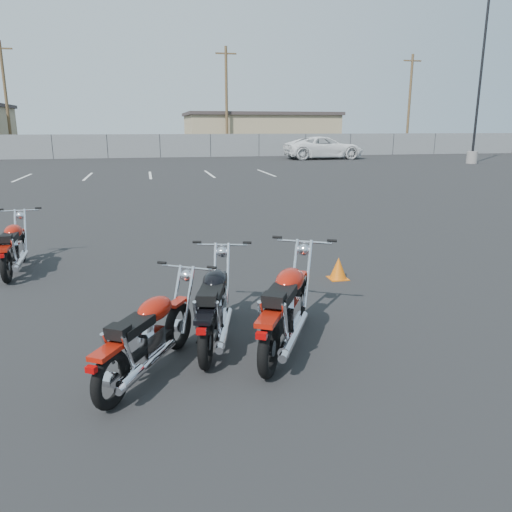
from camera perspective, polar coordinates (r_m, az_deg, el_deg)
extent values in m
plane|color=black|center=(6.45, -0.60, -7.01)|extent=(120.00, 120.00, 0.00)
torus|color=black|center=(9.92, -25.26, 0.94)|extent=(0.13, 0.55, 0.55)
cylinder|color=silver|center=(9.92, -25.26, 0.94)|extent=(0.10, 0.15, 0.15)
torus|color=black|center=(8.65, -26.65, -1.05)|extent=(0.13, 0.55, 0.55)
cylinder|color=silver|center=(8.65, -26.65, -1.05)|extent=(0.10, 0.15, 0.15)
cube|color=black|center=(9.28, -25.93, 0.23)|extent=(0.14, 0.96, 0.05)
cube|color=silver|center=(9.22, -26.02, 0.49)|extent=(0.27, 0.36, 0.27)
cylinder|color=silver|center=(9.19, -26.13, 1.48)|extent=(0.19, 0.24, 0.24)
ellipsoid|color=#A01709|center=(9.36, -26.00, 2.52)|extent=(0.31, 0.54, 0.23)
cube|color=black|center=(8.94, -26.46, 1.85)|extent=(0.26, 0.51, 0.09)
cube|color=black|center=(8.72, -26.76, 1.76)|extent=(0.21, 0.17, 0.11)
cube|color=#A01709|center=(8.57, -26.89, 0.77)|extent=(0.18, 0.39, 0.05)
cube|color=#A01709|center=(9.86, -25.44, 2.56)|extent=(0.13, 0.32, 0.04)
cylinder|color=silver|center=(8.71, -25.96, 0.68)|extent=(0.05, 0.17, 0.36)
cylinder|color=silver|center=(9.00, -25.28, -0.46)|extent=(0.13, 1.01, 0.12)
cylinder|color=silver|center=(8.72, -25.60, -0.82)|extent=(0.13, 0.33, 0.12)
cylinder|color=silver|center=(9.95, -24.88, 2.75)|extent=(0.06, 0.37, 0.72)
cylinder|color=silver|center=(9.98, -25.80, 2.67)|extent=(0.06, 0.37, 0.72)
sphere|color=silver|center=(10.07, -25.35, 4.19)|extent=(0.15, 0.15, 0.15)
cylinder|color=silver|center=(10.07, -25.39, 4.72)|extent=(0.64, 0.06, 0.03)
cylinder|color=black|center=(9.99, -23.63, 5.05)|extent=(0.11, 0.04, 0.03)
cylinder|color=black|center=(10.11, -27.21, 4.76)|extent=(0.11, 0.04, 0.03)
cylinder|color=black|center=(9.25, -26.69, -1.00)|extent=(0.14, 0.03, 0.27)
cube|color=#990505|center=(8.36, -27.15, 0.00)|extent=(0.09, 0.06, 0.05)
torus|color=black|center=(6.32, -4.06, -4.82)|extent=(0.24, 0.56, 0.55)
cylinder|color=silver|center=(6.32, -4.06, -4.82)|extent=(0.13, 0.17, 0.15)
torus|color=black|center=(5.09, -5.77, -9.81)|extent=(0.24, 0.56, 0.55)
cylinder|color=silver|center=(5.09, -5.77, -9.81)|extent=(0.13, 0.17, 0.15)
cube|color=black|center=(5.69, -4.83, -6.70)|extent=(0.34, 0.96, 0.06)
cube|color=silver|center=(5.63, -4.90, -6.35)|extent=(0.34, 0.40, 0.28)
cylinder|color=silver|center=(5.57, -4.94, -4.76)|extent=(0.24, 0.27, 0.24)
ellipsoid|color=black|center=(5.73, -4.69, -2.84)|extent=(0.41, 0.59, 0.24)
cube|color=black|center=(5.32, -5.28, -4.45)|extent=(0.36, 0.55, 0.09)
cube|color=black|center=(5.09, -5.63, -4.90)|extent=(0.24, 0.21, 0.11)
cube|color=black|center=(4.96, -5.89, -6.84)|extent=(0.26, 0.42, 0.05)
cube|color=black|center=(6.23, -4.11, -2.31)|extent=(0.20, 0.33, 0.04)
cylinder|color=silver|center=(5.12, -4.38, -6.86)|extent=(0.09, 0.18, 0.36)
cylinder|color=silver|center=(5.15, -6.85, -6.79)|extent=(0.09, 0.18, 0.36)
cylinder|color=silver|center=(5.44, -3.63, -8.34)|extent=(0.34, 1.00, 0.12)
cylinder|color=silver|center=(5.16, -3.98, -9.42)|extent=(0.19, 0.34, 0.12)
cylinder|color=silver|center=(6.33, -3.25, -1.99)|extent=(0.13, 0.37, 0.73)
cylinder|color=silver|center=(6.35, -4.74, -1.97)|extent=(0.13, 0.37, 0.73)
sphere|color=silver|center=(6.41, -3.89, 0.45)|extent=(0.18, 0.18, 0.15)
cylinder|color=silver|center=(6.41, -3.89, 1.29)|extent=(0.63, 0.19, 0.03)
cylinder|color=black|center=(6.36, -1.02, 1.55)|extent=(0.12, 0.06, 0.03)
cylinder|color=black|center=(6.43, -6.77, 1.59)|extent=(0.12, 0.06, 0.03)
cylinder|color=black|center=(5.69, -6.21, -8.65)|extent=(0.15, 0.06, 0.28)
cube|color=#990505|center=(4.77, -6.28, -8.56)|extent=(0.10, 0.08, 0.06)
torus|color=black|center=(5.57, -8.86, -7.89)|extent=(0.35, 0.50, 0.52)
cylinder|color=silver|center=(5.57, -8.86, -7.89)|extent=(0.15, 0.16, 0.14)
torus|color=black|center=(4.59, -16.25, -13.42)|extent=(0.35, 0.50, 0.52)
cylinder|color=silver|center=(4.59, -16.25, -13.42)|extent=(0.15, 0.16, 0.14)
cube|color=black|center=(5.05, -12.18, -10.06)|extent=(0.54, 0.83, 0.05)
cube|color=silver|center=(4.99, -12.47, -9.70)|extent=(0.38, 0.41, 0.26)
cylinder|color=silver|center=(4.93, -12.57, -8.04)|extent=(0.26, 0.28, 0.23)
ellipsoid|color=#A01709|center=(5.05, -11.48, -5.96)|extent=(0.49, 0.57, 0.22)
cube|color=black|center=(4.72, -14.00, -7.79)|extent=(0.44, 0.53, 0.09)
cube|color=black|center=(4.54, -15.50, -8.34)|extent=(0.25, 0.23, 0.10)
cube|color=#A01709|center=(4.46, -16.63, -10.39)|extent=(0.32, 0.39, 0.04)
cube|color=#A01709|center=(5.47, -8.97, -5.24)|extent=(0.25, 0.31, 0.03)
cylinder|color=silver|center=(4.54, -14.39, -10.57)|extent=(0.12, 0.16, 0.34)
cylinder|color=silver|center=(4.65, -16.60, -10.11)|extent=(0.12, 0.16, 0.34)
cylinder|color=silver|center=(4.80, -12.29, -12.08)|extent=(0.56, 0.86, 0.11)
cylinder|color=silver|center=(4.59, -14.11, -13.30)|extent=(0.25, 0.32, 0.12)
cylinder|color=silver|center=(5.52, -7.75, -4.95)|extent=(0.21, 0.32, 0.69)
cylinder|color=silver|center=(5.59, -9.20, -4.76)|extent=(0.21, 0.32, 0.69)
sphere|color=silver|center=(5.60, -7.92, -2.22)|extent=(0.19, 0.19, 0.14)
cylinder|color=silver|center=(5.59, -7.87, -1.32)|extent=(0.54, 0.34, 0.03)
cylinder|color=black|center=(5.44, -5.08, -1.30)|extent=(0.11, 0.08, 0.03)
cylinder|color=black|center=(5.71, -10.71, -0.75)|extent=(0.11, 0.08, 0.03)
cylinder|color=black|center=(5.11, -13.79, -11.88)|extent=(0.13, 0.09, 0.26)
cube|color=#990505|center=(4.32, -18.31, -12.20)|extent=(0.10, 0.09, 0.05)
torus|color=black|center=(6.20, 4.88, -5.04)|extent=(0.38, 0.57, 0.59)
cylinder|color=silver|center=(6.20, 4.88, -5.04)|extent=(0.16, 0.19, 0.16)
torus|color=black|center=(4.90, 1.51, -10.49)|extent=(0.38, 0.57, 0.59)
cylinder|color=silver|center=(4.90, 1.51, -10.49)|extent=(0.16, 0.19, 0.16)
cube|color=black|center=(5.53, 3.41, -7.06)|extent=(0.58, 0.96, 0.06)
cube|color=silver|center=(5.46, 3.30, -6.67)|extent=(0.42, 0.46, 0.30)
cylinder|color=silver|center=(5.40, 3.33, -4.90)|extent=(0.29, 0.31, 0.26)
ellipsoid|color=#A01709|center=(5.57, 3.88, -2.80)|extent=(0.54, 0.65, 0.25)
cube|color=black|center=(5.13, 2.73, -4.54)|extent=(0.49, 0.60, 0.10)
cube|color=black|center=(4.89, 2.06, -5.02)|extent=(0.28, 0.26, 0.12)
cube|color=#A01709|center=(4.76, 1.47, -7.17)|extent=(0.36, 0.45, 0.05)
cube|color=#A01709|center=(6.10, 4.95, -2.27)|extent=(0.27, 0.36, 0.04)
cylinder|color=silver|center=(4.91, 3.32, -7.31)|extent=(0.13, 0.18, 0.39)
cylinder|color=silver|center=(4.96, 0.63, -7.03)|extent=(0.13, 0.18, 0.39)
cylinder|color=silver|center=(5.25, 4.38, -8.99)|extent=(0.60, 1.00, 0.13)
cylinder|color=silver|center=(4.96, 3.62, -10.19)|extent=(0.27, 0.37, 0.13)
cylinder|color=silver|center=(6.20, 5.97, -1.99)|extent=(0.23, 0.37, 0.78)
cylinder|color=silver|center=(6.23, 4.36, -1.86)|extent=(0.23, 0.37, 0.78)
sphere|color=silver|center=(6.30, 5.49, 0.72)|extent=(0.22, 0.22, 0.16)
cylinder|color=silver|center=(6.29, 5.55, 1.64)|extent=(0.62, 0.36, 0.03)
cylinder|color=black|center=(6.21, 8.67, 1.75)|extent=(0.12, 0.09, 0.04)
cylinder|color=black|center=(6.34, 2.44, 2.15)|extent=(0.12, 0.09, 0.04)
cylinder|color=black|center=(5.54, 1.73, -9.10)|extent=(0.15, 0.10, 0.30)
cube|color=#990505|center=(4.55, 0.63, -9.08)|extent=(0.12, 0.10, 0.06)
cone|color=#DA610B|center=(8.09, 9.39, -1.34)|extent=(0.27, 0.27, 0.34)
cube|color=#DA610B|center=(8.14, 9.34, -2.53)|extent=(0.30, 0.30, 0.01)
cylinder|color=gray|center=(36.54, 23.46, 10.31)|extent=(0.70, 0.70, 0.80)
cylinder|color=black|center=(36.69, 24.42, 19.34)|extent=(0.16, 0.16, 10.79)
cube|color=slate|center=(40.92, -10.91, 12.26)|extent=(80.00, 0.04, 1.80)
cylinder|color=black|center=(41.46, -22.25, 11.49)|extent=(0.06, 0.06, 1.80)
cylinder|color=black|center=(40.99, -16.63, 11.93)|extent=(0.06, 0.06, 1.80)
cylinder|color=black|center=(40.92, -10.91, 12.26)|extent=(0.06, 0.06, 1.80)
cylinder|color=black|center=(41.23, -5.22, 12.47)|extent=(0.06, 0.06, 1.80)
cylinder|color=black|center=(41.92, 0.34, 12.56)|extent=(0.06, 0.06, 1.80)
cylinder|color=black|center=(42.98, 5.68, 12.54)|extent=(0.06, 0.06, 1.80)
cylinder|color=black|center=(44.38, 10.72, 12.43)|extent=(0.06, 0.06, 1.80)
cylinder|color=black|center=(46.08, 15.41, 12.24)|extent=(0.06, 0.06, 1.80)
cylinder|color=black|center=(48.05, 19.74, 11.99)|extent=(0.06, 0.06, 1.80)
cylinder|color=black|center=(50.26, 23.69, 11.70)|extent=(0.06, 0.06, 1.80)
cube|color=tan|center=(51.12, 0.31, 13.82)|extent=(14.00, 9.00, 3.40)
cube|color=#3E3533|center=(51.13, 0.31, 15.89)|extent=(14.40, 9.40, 0.30)
cylinder|color=#4F3B25|center=(47.17, -26.64, 15.69)|extent=(0.24, 0.24, 9.00)
cube|color=#4F3B25|center=(47.50, -27.21, 20.36)|extent=(1.80, 0.12, 0.12)
cylinder|color=#4F3B25|center=(45.50, -3.39, 17.23)|extent=(0.24, 0.24, 9.00)
cube|color=#4F3B25|center=(45.85, -3.47, 22.10)|extent=(1.80, 0.12, 0.12)
cylinder|color=#4F3B25|center=(52.39, 17.12, 16.29)|extent=(0.24, 0.24, 9.00)
cube|color=#4F3B25|center=(52.69, 17.45, 20.52)|extent=(1.80, 0.12, 0.12)
cube|color=silver|center=(26.61, -25.14, 8.11)|extent=(0.12, 4.00, 0.01)
cube|color=silver|center=(26.13, -18.65, 8.62)|extent=(0.12, 4.00, 0.01)
cube|color=silver|center=(25.98, -11.99, 9.03)|extent=(0.12, 4.00, 0.01)
cube|color=silver|center=(26.18, -5.33, 9.32)|extent=(0.12, 4.00, 0.01)
cube|color=silver|center=(26.71, 1.15, 9.48)|extent=(0.12, 4.00, 0.01)
imported|color=white|center=(38.70, 7.78, 12.87)|extent=(2.85, 6.92, 2.61)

